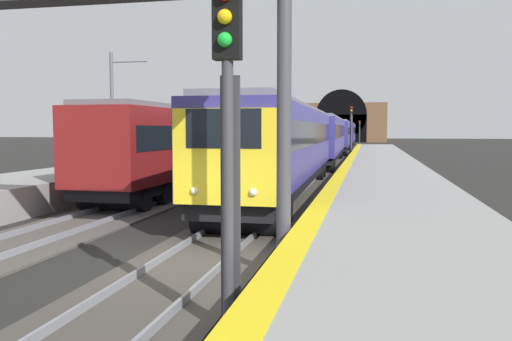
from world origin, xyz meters
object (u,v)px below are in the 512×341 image
(railway_signal_mid, at_px, (351,127))
(railway_signal_far, at_px, (360,129))
(overhead_signal_gantry, at_px, (68,32))
(railway_signal_near, at_px, (228,125))
(catenary_mast_near, at_px, (113,113))
(train_main_approaching, at_px, (333,135))
(train_adjacent_platform, at_px, (246,139))

(railway_signal_mid, height_order, railway_signal_far, railway_signal_mid)
(overhead_signal_gantry, bearing_deg, railway_signal_mid, -5.09)
(railway_signal_near, distance_m, catenary_mast_near, 26.75)
(train_main_approaching, height_order, overhead_signal_gantry, overhead_signal_gantry)
(train_adjacent_platform, xyz_separation_m, overhead_signal_gantry, (-26.59, -2.48, 2.69))
(train_adjacent_platform, xyz_separation_m, catenary_mast_near, (-6.58, 6.87, 1.69))
(railway_signal_mid, relative_size, railway_signal_far, 1.15)
(train_main_approaching, distance_m, overhead_signal_gantry, 44.91)
(railway_signal_far, bearing_deg, railway_signal_near, 0.00)
(train_adjacent_platform, bearing_deg, overhead_signal_gantry, -173.18)
(railway_signal_near, distance_m, railway_signal_mid, 50.59)
(overhead_signal_gantry, bearing_deg, catenary_mast_near, 25.05)
(train_adjacent_platform, distance_m, catenary_mast_near, 9.66)
(train_main_approaching, bearing_deg, train_adjacent_platform, -16.14)
(train_adjacent_platform, height_order, railway_signal_mid, railway_signal_mid)
(overhead_signal_gantry, bearing_deg, railway_signal_near, -125.35)
(railway_signal_mid, xyz_separation_m, railway_signal_far, (50.67, 0.00, -0.29))
(railway_signal_near, height_order, catenary_mast_near, catenary_mast_near)
(train_main_approaching, xyz_separation_m, railway_signal_far, (53.49, -1.76, 0.59))
(railway_signal_far, bearing_deg, overhead_signal_gantry, -2.47)
(train_adjacent_platform, distance_m, railway_signal_mid, 22.06)
(railway_signal_near, bearing_deg, catenary_mast_near, -149.44)
(railway_signal_near, xyz_separation_m, railway_signal_far, (101.26, 0.00, -0.12))
(catenary_mast_near, bearing_deg, railway_signal_mid, -26.24)
(railway_signal_near, bearing_deg, train_main_approaching, -177.89)
(train_main_approaching, relative_size, railway_signal_near, 17.22)
(train_main_approaching, height_order, catenary_mast_near, catenary_mast_near)
(train_adjacent_platform, distance_m, railway_signal_far, 71.98)
(train_main_approaching, bearing_deg, railway_signal_mid, 147.13)
(railway_signal_near, xyz_separation_m, railway_signal_mid, (50.59, 0.00, 0.17))
(train_main_approaching, distance_m, train_adjacent_platform, 18.84)
(train_main_approaching, bearing_deg, railway_signal_near, 1.23)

